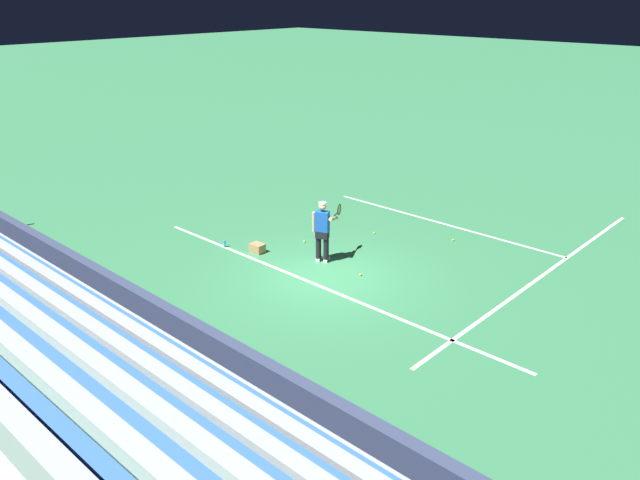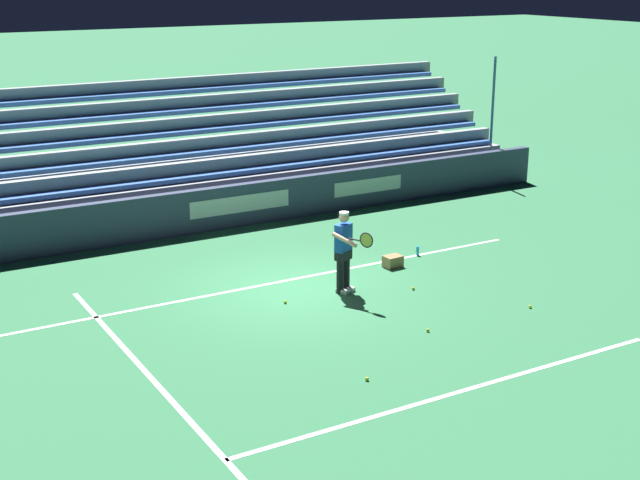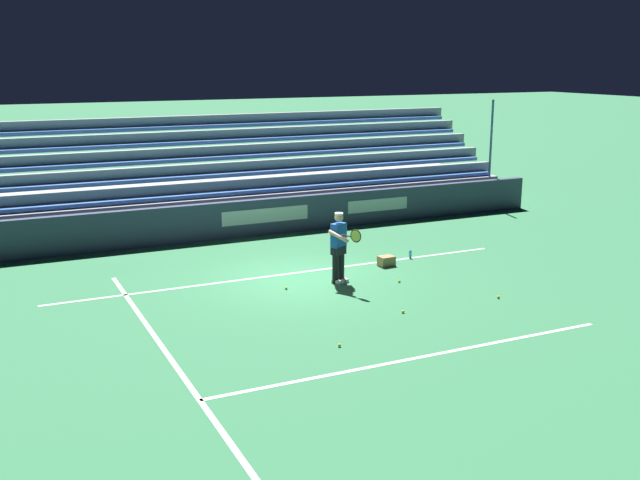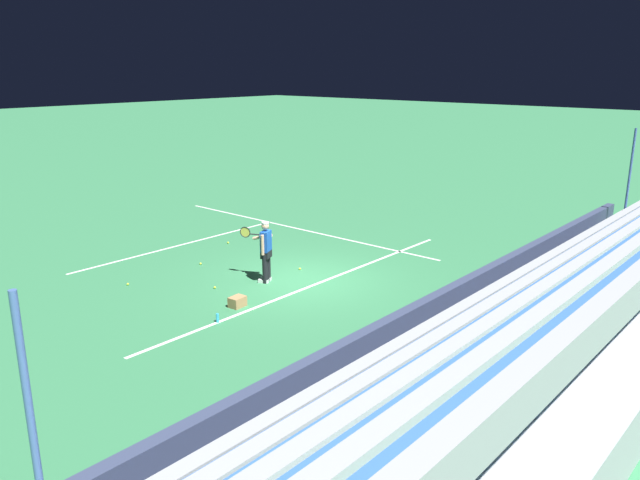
{
  "view_description": "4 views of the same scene",
  "coord_description": "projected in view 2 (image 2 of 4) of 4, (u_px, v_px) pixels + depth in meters",
  "views": [
    {
      "loc": [
        9.88,
        -10.9,
        6.98
      ],
      "look_at": [
        0.02,
        -0.24,
        1.12
      ],
      "focal_mm": 35.0,
      "sensor_mm": 36.0,
      "label": 1
    },
    {
      "loc": [
        8.4,
        15.45,
        6.48
      ],
      "look_at": [
        -0.01,
        1.01,
        1.32
      ],
      "focal_mm": 50.0,
      "sensor_mm": 36.0,
      "label": 2
    },
    {
      "loc": [
        7.03,
        16.17,
        5.27
      ],
      "look_at": [
        0.08,
        1.41,
        1.3
      ],
      "focal_mm": 42.0,
      "sensor_mm": 36.0,
      "label": 3
    },
    {
      "loc": [
        -12.22,
        -11.17,
        5.81
      ],
      "look_at": [
        0.71,
        -0.02,
        1.02
      ],
      "focal_mm": 35.0,
      "sensor_mm": 36.0,
      "label": 4
    }
  ],
  "objects": [
    {
      "name": "ground_plane",
      "position": [
        296.0,
        288.0,
        18.71
      ],
      "size": [
        160.0,
        160.0,
        0.0
      ],
      "primitive_type": "plane",
      "color": "#337A4C"
    },
    {
      "name": "court_baseline_white",
      "position": [
        284.0,
        281.0,
        19.12
      ],
      "size": [
        12.0,
        0.1,
        0.01
      ],
      "primitive_type": "cube",
      "color": "white",
      "rests_on": "ground"
    },
    {
      "name": "court_sideline_white",
      "position": [
        184.0,
        414.0,
        13.43
      ],
      "size": [
        0.1,
        12.0,
        0.01
      ],
      "primitive_type": "cube",
      "color": "white",
      "rests_on": "ground"
    },
    {
      "name": "court_service_line_white",
      "position": [
        461.0,
        391.0,
        14.17
      ],
      "size": [
        8.22,
        0.1,
        0.01
      ],
      "primitive_type": "cube",
      "color": "white",
      "rests_on": "ground"
    },
    {
      "name": "back_wall_sponsor_board",
      "position": [
        204.0,
        210.0,
        22.58
      ],
      "size": [
        21.73,
        0.25,
        1.1
      ],
      "color": "#384260",
      "rests_on": "ground"
    },
    {
      "name": "bleacher_stand",
      "position": [
        165.0,
        180.0,
        24.67
      ],
      "size": [
        20.65,
        4.0,
        3.85
      ],
      "color": "#9EA3A8",
      "rests_on": "ground"
    },
    {
      "name": "tennis_player",
      "position": [
        344.0,
        251.0,
        18.23
      ],
      "size": [
        0.57,
        1.08,
        1.71
      ],
      "color": "black",
      "rests_on": "ground"
    },
    {
      "name": "ball_box_cardboard",
      "position": [
        393.0,
        261.0,
        19.98
      ],
      "size": [
        0.42,
        0.33,
        0.26
      ],
      "primitive_type": "cube",
      "rotation": [
        0.0,
        0.0,
        0.08
      ],
      "color": "#A87F51",
      "rests_on": "ground"
    },
    {
      "name": "tennis_ball_far_right",
      "position": [
        530.0,
        307.0,
        17.6
      ],
      "size": [
        0.07,
        0.07,
        0.07
      ],
      "primitive_type": "sphere",
      "color": "#CCE533",
      "rests_on": "ground"
    },
    {
      "name": "tennis_ball_stray_back",
      "position": [
        413.0,
        288.0,
        18.59
      ],
      "size": [
        0.07,
        0.07,
        0.07
      ],
      "primitive_type": "sphere",
      "color": "#CCE533",
      "rests_on": "ground"
    },
    {
      "name": "tennis_ball_toward_net",
      "position": [
        428.0,
        330.0,
        16.46
      ],
      "size": [
        0.07,
        0.07,
        0.07
      ],
      "primitive_type": "sphere",
      "color": "#CCE533",
      "rests_on": "ground"
    },
    {
      "name": "tennis_ball_near_player",
      "position": [
        285.0,
        302.0,
        17.84
      ],
      "size": [
        0.07,
        0.07,
        0.07
      ],
      "primitive_type": "sphere",
      "color": "#CCE533",
      "rests_on": "ground"
    },
    {
      "name": "tennis_ball_by_box",
      "position": [
        367.0,
        379.0,
        14.52
      ],
      "size": [
        0.07,
        0.07,
        0.07
      ],
      "primitive_type": "sphere",
      "color": "#CCE533",
      "rests_on": "ground"
    },
    {
      "name": "water_bottle",
      "position": [
        418.0,
        251.0,
        20.79
      ],
      "size": [
        0.07,
        0.07,
        0.22
      ],
      "primitive_type": "cylinder",
      "color": "#33B2E5",
      "rests_on": "ground"
    }
  ]
}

